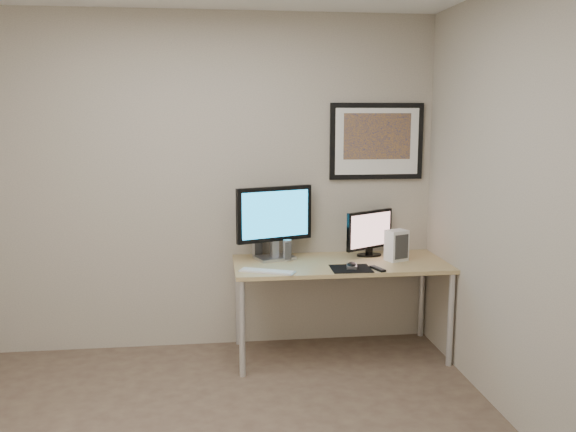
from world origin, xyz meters
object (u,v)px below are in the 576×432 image
keyboard (267,271)px  speaker_left (257,243)px  monitor_tv (370,232)px  speaker_right (287,250)px  framed_art (377,141)px  desk (340,271)px  monitor_large (275,219)px  fan_unit (397,245)px

keyboard → speaker_left: bearing=117.3°
monitor_tv → speaker_right: (-0.66, -0.06, -0.11)m
framed_art → monitor_tv: size_ratio=1.82×
keyboard → speaker_right: bearing=85.0°
framed_art → speaker_right: framed_art is taller
monitor_tv → keyboard: size_ratio=1.04×
framed_art → speaker_right: bearing=-162.9°
monitor_tv → speaker_right: bearing=155.6°
desk → monitor_tv: (0.27, 0.17, 0.26)m
monitor_large → speaker_right: 0.25m
desk → fan_unit: 0.47m
framed_art → monitor_tv: (-0.08, -0.16, -0.70)m
keyboard → fan_unit: size_ratio=1.69×
keyboard → desk: bearing=45.7°
fan_unit → monitor_tv: bearing=111.6°
monitor_tv → speaker_left: (-0.87, 0.12, -0.10)m
desk → framed_art: 1.07m
fan_unit → framed_art: bearing=81.3°
speaker_left → speaker_right: speaker_left is taller
desk → framed_art: size_ratio=2.13×
framed_art → monitor_large: 1.03m
monitor_large → desk: bearing=-37.8°
desk → monitor_tv: bearing=32.4°
monitor_tv → fan_unit: (0.17, -0.17, -0.08)m
framed_art → keyboard: bearing=-148.7°
speaker_right → framed_art: bearing=11.1°
speaker_left → keyboard: 0.53m
framed_art → monitor_tv: 0.72m
monitor_large → speaker_left: monitor_large is taller
keyboard → fan_unit: fan_unit is taller
monitor_large → speaker_left: bearing=113.8°
monitor_tv → keyboard: monitor_tv is taller
framed_art → speaker_left: size_ratio=3.82×
monitor_tv → speaker_left: monitor_tv is taller
speaker_right → speaker_left: bearing=133.4°
monitor_tv → fan_unit: size_ratio=1.75×
monitor_large → monitor_tv: (0.75, 0.01, -0.12)m
speaker_left → monitor_tv: bearing=-20.6°
monitor_large → monitor_tv: monitor_large is taller
framed_art → speaker_right: size_ratio=4.68×
monitor_tv → keyboard: bearing=175.4°
keyboard → framed_art: bearing=55.1°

